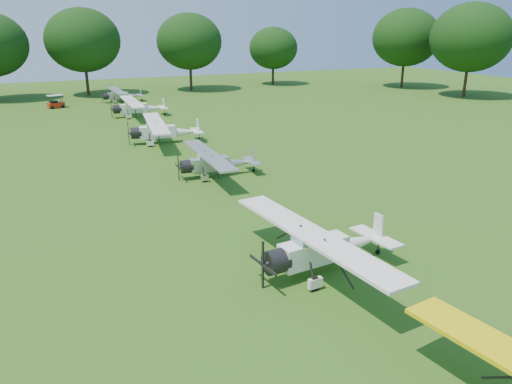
{
  "coord_description": "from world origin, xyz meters",
  "views": [
    {
      "loc": [
        -10.44,
        -25.07,
        10.48
      ],
      "look_at": [
        0.59,
        -0.55,
        1.4
      ],
      "focal_mm": 35.0,
      "sensor_mm": 36.0,
      "label": 1
    }
  ],
  "objects_px": {
    "aircraft_7": "(121,94)",
    "golf_cart": "(56,104)",
    "aircraft_3": "(323,245)",
    "aircraft_6": "(137,107)",
    "aircraft_4": "(216,161)",
    "aircraft_5": "(163,130)"
  },
  "relations": [
    {
      "from": "aircraft_7",
      "to": "aircraft_4",
      "type": "bearing_deg",
      "value": -91.21
    },
    {
      "from": "golf_cart",
      "to": "aircraft_6",
      "type": "bearing_deg",
      "value": -66.88
    },
    {
      "from": "golf_cart",
      "to": "aircraft_4",
      "type": "bearing_deg",
      "value": -92.03
    },
    {
      "from": "aircraft_7",
      "to": "golf_cart",
      "type": "xyz_separation_m",
      "value": [
        -8.8,
        -1.86,
        -0.5
      ]
    },
    {
      "from": "aircraft_7",
      "to": "golf_cart",
      "type": "height_order",
      "value": "aircraft_7"
    },
    {
      "from": "aircraft_4",
      "to": "golf_cart",
      "type": "distance_m",
      "value": 38.7
    },
    {
      "from": "aircraft_4",
      "to": "aircraft_6",
      "type": "xyz_separation_m",
      "value": [
        -0.14,
        26.85,
        0.11
      ]
    },
    {
      "from": "aircraft_3",
      "to": "aircraft_6",
      "type": "height_order",
      "value": "aircraft_3"
    },
    {
      "from": "aircraft_5",
      "to": "aircraft_7",
      "type": "distance_m",
      "value": 27.56
    },
    {
      "from": "aircraft_3",
      "to": "aircraft_5",
      "type": "distance_m",
      "value": 27.78
    },
    {
      "from": "aircraft_4",
      "to": "aircraft_5",
      "type": "xyz_separation_m",
      "value": [
        -0.81,
        12.03,
        0.15
      ]
    },
    {
      "from": "aircraft_3",
      "to": "aircraft_6",
      "type": "distance_m",
      "value": 42.6
    },
    {
      "from": "golf_cart",
      "to": "aircraft_3",
      "type": "bearing_deg",
      "value": -96.44
    },
    {
      "from": "aircraft_6",
      "to": "golf_cart",
      "type": "xyz_separation_m",
      "value": [
        -8.51,
        10.86,
        -0.64
      ]
    },
    {
      "from": "aircraft_3",
      "to": "golf_cart",
      "type": "distance_m",
      "value": 54.06
    },
    {
      "from": "aircraft_3",
      "to": "golf_cart",
      "type": "height_order",
      "value": "aircraft_3"
    },
    {
      "from": "aircraft_6",
      "to": "aircraft_7",
      "type": "xyz_separation_m",
      "value": [
        0.29,
        12.72,
        -0.14
      ]
    },
    {
      "from": "aircraft_3",
      "to": "aircraft_6",
      "type": "bearing_deg",
      "value": 83.41
    },
    {
      "from": "aircraft_4",
      "to": "aircraft_5",
      "type": "relative_size",
      "value": 0.88
    },
    {
      "from": "aircraft_5",
      "to": "aircraft_6",
      "type": "height_order",
      "value": "aircraft_5"
    },
    {
      "from": "aircraft_5",
      "to": "aircraft_3",
      "type": "bearing_deg",
      "value": -82.01
    },
    {
      "from": "aircraft_6",
      "to": "aircraft_7",
      "type": "bearing_deg",
      "value": 90.72
    }
  ]
}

